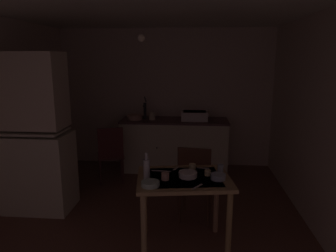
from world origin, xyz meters
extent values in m
plane|color=brown|center=(0.00, 0.00, 0.00)|extent=(4.99, 4.99, 0.00)
cube|color=beige|center=(0.00, 2.05, 1.22)|extent=(3.87, 0.10, 2.44)
cube|color=beige|center=(1.93, 0.00, 1.22)|extent=(0.10, 4.09, 2.44)
cube|color=silver|center=(0.00, 0.00, 2.49)|extent=(3.87, 4.09, 0.10)
cube|color=beige|center=(-1.45, 0.06, 0.50)|extent=(0.82, 0.54, 1.00)
cube|color=beige|center=(-1.45, 0.06, 1.55)|extent=(0.76, 0.46, 0.92)
cube|color=silver|center=(-1.45, 0.03, 1.04)|extent=(0.74, 0.49, 0.02)
cube|color=beige|center=(0.19, 1.68, 0.43)|extent=(1.80, 0.60, 0.87)
cube|color=brown|center=(0.19, 1.68, 0.88)|extent=(1.83, 0.63, 0.03)
sphere|color=#2D2823|center=(-0.09, 1.36, 0.48)|extent=(0.02, 0.02, 0.02)
cube|color=white|center=(0.53, 1.68, 0.97)|extent=(0.44, 0.34, 0.15)
cube|color=black|center=(0.53, 1.68, 1.04)|extent=(0.38, 0.28, 0.01)
cylinder|color=#232328|center=(-0.33, 1.73, 1.04)|extent=(0.05, 0.05, 0.28)
cylinder|color=#232328|center=(-0.33, 1.66, 1.14)|extent=(0.03, 0.12, 0.03)
cylinder|color=#29282D|center=(-0.33, 1.79, 1.23)|extent=(0.02, 0.16, 0.12)
cylinder|color=tan|center=(-0.50, 1.63, 0.94)|extent=(0.25, 0.25, 0.08)
cylinder|color=beige|center=(-0.20, 1.64, 0.96)|extent=(0.10, 0.10, 0.13)
cube|color=tan|center=(0.44, -0.67, 0.76)|extent=(1.01, 0.82, 0.04)
cube|color=white|center=(0.44, -0.67, 0.78)|extent=(0.78, 0.64, 0.00)
cylinder|color=tan|center=(0.08, -1.01, 0.37)|extent=(0.06, 0.06, 0.74)
cylinder|color=#A58753|center=(0.87, -0.89, 0.37)|extent=(0.06, 0.06, 0.74)
cylinder|color=#A88453|center=(0.00, -0.44, 0.37)|extent=(0.06, 0.06, 0.74)
cylinder|color=tan|center=(0.79, -0.33, 0.37)|extent=(0.06, 0.06, 0.74)
cube|color=#492E1F|center=(0.56, -0.02, 0.43)|extent=(0.45, 0.45, 0.03)
cube|color=#472C1F|center=(0.54, -0.20, 0.70)|extent=(0.38, 0.08, 0.49)
cylinder|color=#492E1F|center=(0.75, 0.13, 0.21)|extent=(0.04, 0.04, 0.42)
cylinder|color=#492E1F|center=(0.42, 0.17, 0.21)|extent=(0.04, 0.04, 0.42)
cylinder|color=#492E1F|center=(0.71, -0.21, 0.21)|extent=(0.04, 0.04, 0.42)
cylinder|color=#492E1F|center=(0.37, -0.17, 0.21)|extent=(0.04, 0.04, 0.42)
cube|color=#472625|center=(-0.79, 1.06, 0.42)|extent=(0.51, 0.51, 0.03)
cube|color=#4A2122|center=(-0.73, 0.89, 0.67)|extent=(0.37, 0.15, 0.47)
cylinder|color=#472625|center=(-0.68, 1.28, 0.20)|extent=(0.04, 0.04, 0.41)
cylinder|color=#472625|center=(-1.01, 1.17, 0.20)|extent=(0.04, 0.04, 0.41)
cylinder|color=#472625|center=(-0.57, 0.96, 0.20)|extent=(0.04, 0.04, 0.41)
cylinder|color=#472625|center=(-0.90, 0.85, 0.20)|extent=(0.04, 0.04, 0.41)
cylinder|color=#ADD1C1|center=(0.14, -0.91, 0.80)|extent=(0.17, 0.17, 0.05)
cylinder|color=#9EB2C6|center=(0.77, -0.70, 0.81)|extent=(0.15, 0.15, 0.05)
cylinder|color=white|center=(0.48, -0.66, 0.81)|extent=(0.18, 0.18, 0.05)
cylinder|color=tan|center=(0.26, -0.75, 0.81)|extent=(0.08, 0.08, 0.07)
cylinder|color=beige|center=(0.52, -0.47, 0.81)|extent=(0.07, 0.07, 0.07)
cylinder|color=beige|center=(0.67, -0.60, 0.81)|extent=(0.06, 0.06, 0.06)
cylinder|color=#9EB2C6|center=(0.81, -0.49, 0.82)|extent=(0.06, 0.06, 0.08)
cylinder|color=#B7BCC1|center=(0.08, -0.74, 0.88)|extent=(0.06, 0.06, 0.19)
cylinder|color=#B7BCC1|center=(0.08, -0.74, 1.01)|extent=(0.03, 0.03, 0.07)
cube|color=silver|center=(0.19, -0.52, 0.78)|extent=(0.21, 0.03, 0.00)
cube|color=beige|center=(0.63, -0.39, 0.78)|extent=(0.12, 0.03, 0.00)
cube|color=beige|center=(0.34, -0.43, 0.78)|extent=(0.07, 0.12, 0.00)
cube|color=beige|center=(0.57, -0.90, 0.78)|extent=(0.10, 0.14, 0.00)
sphere|color=#F9EFCC|center=(-0.07, -0.05, 2.15)|extent=(0.08, 0.08, 0.08)
camera|label=1|loc=(0.54, -3.60, 1.93)|focal=33.53mm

